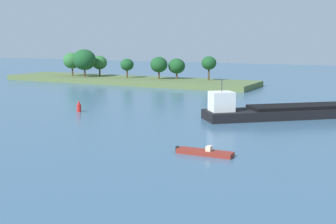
% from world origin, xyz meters
% --- Properties ---
extents(treeline_island, '(72.72, 16.21, 9.05)m').
position_xyz_m(treeline_island, '(-22.51, 82.11, 2.15)').
color(treeline_island, '#566B3D').
rests_on(treeline_island, ground).
extents(cargo_barge, '(30.60, 26.89, 5.94)m').
position_xyz_m(cargo_barge, '(33.52, 49.72, 0.98)').
color(cargo_barge, black).
rests_on(cargo_barge, ground).
extents(small_motorboat, '(6.02, 1.66, 0.94)m').
position_xyz_m(small_motorboat, '(27.32, 21.52, 0.24)').
color(small_motorboat, maroon).
rests_on(small_motorboat, ground).
extents(channel_buoy_red, '(0.70, 0.70, 1.90)m').
position_xyz_m(channel_buoy_red, '(-0.79, 36.77, 0.81)').
color(channel_buoy_red, red).
rests_on(channel_buoy_red, ground).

